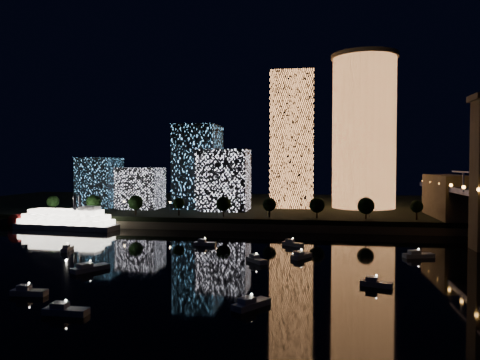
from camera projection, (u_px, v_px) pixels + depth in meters
name	position (u px, v px, depth m)	size (l,w,h in m)	color
ground	(276.00, 281.00, 111.16)	(520.00, 520.00, 0.00)	black
far_bank	(299.00, 208.00, 268.98)	(420.00, 160.00, 5.00)	black
seawall	(292.00, 228.00, 192.03)	(420.00, 6.00, 3.00)	#6B5E4C
tower_cylindrical	(364.00, 131.00, 241.48)	(34.00, 34.00, 78.94)	#FF9851
tower_rectangular	(292.00, 140.00, 246.30)	(22.17, 22.17, 70.54)	#FF9851
midrise_blocks	(179.00, 175.00, 240.82)	(89.49, 37.19, 42.87)	white
riverboat	(62.00, 220.00, 198.77)	(49.14, 14.62, 14.59)	silver
motorboats	(249.00, 267.00, 121.85)	(130.72, 83.43, 2.78)	silver
esplanade_trees	(225.00, 204.00, 202.26)	(165.36, 7.00, 9.00)	black
street_lamps	(217.00, 206.00, 208.96)	(132.70, 0.70, 5.65)	black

